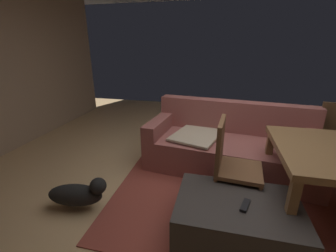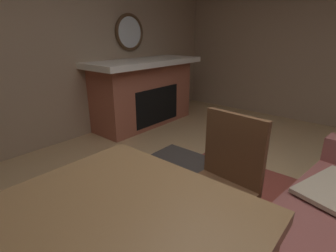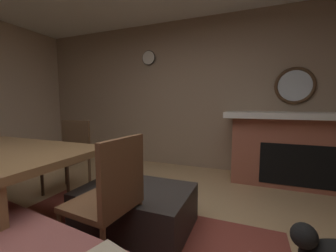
% 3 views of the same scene
% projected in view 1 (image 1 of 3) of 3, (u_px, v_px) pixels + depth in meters
% --- Properties ---
extents(floor, '(8.14, 8.14, 0.00)m').
position_uv_depth(floor, '(226.00, 194.00, 2.55)').
color(floor, tan).
extents(area_rug, '(2.60, 2.00, 0.01)m').
position_uv_depth(area_rug, '(231.00, 195.00, 2.52)').
color(area_rug, brown).
rests_on(area_rug, ground).
extents(couch, '(2.24, 1.18, 0.86)m').
position_uv_depth(couch, '(229.00, 146.00, 3.04)').
color(couch, '#8C4C47').
rests_on(couch, ground).
extents(ottoman_coffee_table, '(1.01, 0.69, 0.38)m').
position_uv_depth(ottoman_coffee_table, '(236.00, 221.00, 1.91)').
color(ottoman_coffee_table, '#2D2826').
rests_on(ottoman_coffee_table, ground).
extents(tv_remote, '(0.10, 0.17, 0.02)m').
position_uv_depth(tv_remote, '(245.00, 205.00, 1.79)').
color(tv_remote, black).
rests_on(tv_remote, ottoman_coffee_table).
extents(dining_chair_west, '(0.48, 0.48, 0.93)m').
position_uv_depth(dining_chair_west, '(230.00, 160.00, 2.22)').
color(dining_chair_west, brown).
rests_on(dining_chair_west, ground).
extents(small_dog, '(0.62, 0.30, 0.31)m').
position_uv_depth(small_dog, '(78.00, 194.00, 2.27)').
color(small_dog, black).
rests_on(small_dog, ground).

